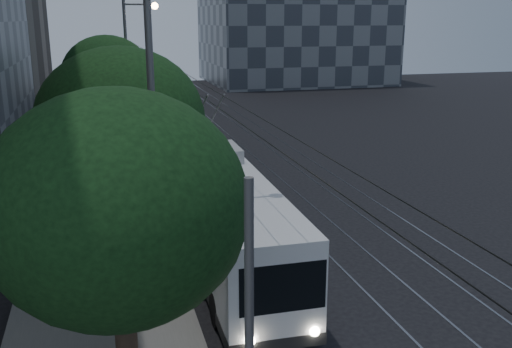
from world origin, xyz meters
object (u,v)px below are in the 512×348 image
at_px(car_white_b, 159,133).
at_px(streetlamp_far, 133,57).
at_px(streetlamp_near, 167,83).
at_px(pickup_silver, 184,180).
at_px(car_white_c, 146,118).
at_px(trolleybus, 228,219).
at_px(car_white_d, 155,112).
at_px(car_white_a, 157,147).

height_order(car_white_b, streetlamp_far, streetlamp_far).
bearing_deg(streetlamp_near, pickup_silver, 79.62).
bearing_deg(car_white_c, car_white_b, -69.38).
bearing_deg(pickup_silver, streetlamp_near, -102.80).
distance_m(trolleybus, car_white_d, 29.78).
bearing_deg(streetlamp_near, car_white_d, 85.15).
distance_m(pickup_silver, car_white_c, 18.68).
xyz_separation_m(pickup_silver, car_white_c, (-0.09, 18.68, -0.17)).
xyz_separation_m(trolleybus, car_white_b, (-0.07, 20.42, -0.95)).
distance_m(pickup_silver, car_white_a, 8.38).
xyz_separation_m(car_white_a, car_white_c, (0.30, 10.31, 0.04)).
relative_size(car_white_c, car_white_d, 1.16).
relative_size(trolleybus, car_white_d, 3.10).
relative_size(trolleybus, car_white_a, 2.90).
bearing_deg(streetlamp_far, car_white_a, -81.27).
relative_size(car_white_d, streetlamp_far, 0.41).
xyz_separation_m(streetlamp_near, streetlamp_far, (0.58, 22.99, -0.72)).
xyz_separation_m(pickup_silver, car_white_b, (0.24, 12.67, -0.22)).
bearing_deg(car_white_b, car_white_c, 101.43).
height_order(streetlamp_near, streetlamp_far, streetlamp_near).
bearing_deg(car_white_d, streetlamp_far, -99.22).
distance_m(trolleybus, car_white_b, 20.44).
xyz_separation_m(pickup_silver, streetlamp_near, (-1.75, -9.56, 5.48)).
bearing_deg(car_white_c, car_white_a, -74.14).
relative_size(pickup_silver, streetlamp_far, 0.70).
distance_m(trolleybus, car_white_c, 26.45).
distance_m(car_white_a, car_white_b, 4.35).
distance_m(pickup_silver, car_white_b, 12.67).
distance_m(car_white_a, streetlamp_near, 18.86).
height_order(car_white_a, streetlamp_near, streetlamp_near).
bearing_deg(pickup_silver, car_white_d, 85.17).
height_order(pickup_silver, streetlamp_near, streetlamp_near).
distance_m(car_white_b, car_white_c, 6.02).
height_order(car_white_c, streetlamp_near, streetlamp_near).
relative_size(streetlamp_near, streetlamp_far, 1.14).
bearing_deg(trolleybus, car_white_d, 89.84).
bearing_deg(car_white_d, car_white_a, -91.01).
xyz_separation_m(car_white_a, streetlamp_far, (-0.78, 5.07, 4.97)).
bearing_deg(car_white_c, car_white_d, 90.61).
bearing_deg(car_white_b, trolleybus, -81.45).
height_order(car_white_a, car_white_d, car_white_a).
bearing_deg(streetlamp_far, car_white_d, 76.27).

